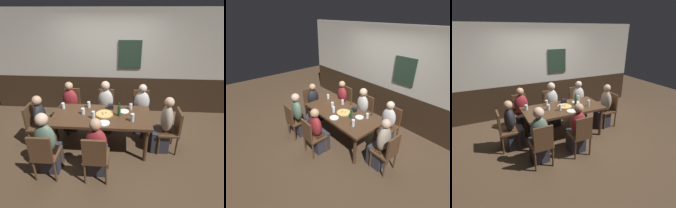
{
  "view_description": "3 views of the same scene",
  "coord_description": "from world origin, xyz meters",
  "views": [
    {
      "loc": [
        0.41,
        -3.03,
        2.51
      ],
      "look_at": [
        0.2,
        0.02,
        0.98
      ],
      "focal_mm": 29.69,
      "sensor_mm": 36.0,
      "label": 1
    },
    {
      "loc": [
        2.67,
        -2.36,
        2.84
      ],
      "look_at": [
        -0.15,
        0.02,
        0.9
      ],
      "focal_mm": 28.07,
      "sensor_mm": 36.0,
      "label": 2
    },
    {
      "loc": [
        -1.69,
        -3.68,
        2.43
      ],
      "look_at": [
        0.0,
        -0.05,
        0.84
      ],
      "focal_mm": 30.27,
      "sensor_mm": 36.0,
      "label": 3
    }
  ],
  "objects": [
    {
      "name": "ground_plane",
      "position": [
        0.0,
        0.0,
        0.0
      ],
      "size": [
        12.0,
        12.0,
        0.0
      ],
      "primitive_type": "plane",
      "color": "#4C3826"
    },
    {
      "name": "wall_back",
      "position": [
        0.0,
        1.65,
        1.3
      ],
      "size": [
        6.4,
        0.13,
        2.6
      ],
      "color": "#332316",
      "rests_on": "ground_plane"
    },
    {
      "name": "dining_table",
      "position": [
        0.0,
        0.0,
        0.66
      ],
      "size": [
        1.85,
        0.87,
        0.74
      ],
      "color": "#472D1C",
      "rests_on": "ground_plane"
    },
    {
      "name": "chair_right_far",
      "position": [
        0.82,
        0.85,
        0.5
      ],
      "size": [
        0.4,
        0.4,
        0.88
      ],
      "color": "#513521",
      "rests_on": "ground_plane"
    },
    {
      "name": "chair_mid_near",
      "position": [
        0.0,
        -0.85,
        0.5
      ],
      "size": [
        0.4,
        0.4,
        0.88
      ],
      "color": "#513521",
      "rests_on": "ground_plane"
    },
    {
      "name": "chair_left_near",
      "position": [
        -0.82,
        -0.85,
        0.5
      ],
      "size": [
        0.4,
        0.4,
        0.88
      ],
      "color": "#513521",
      "rests_on": "ground_plane"
    },
    {
      "name": "chair_head_east",
      "position": [
        1.34,
        0.0,
        0.5
      ],
      "size": [
        0.4,
        0.4,
        0.88
      ],
      "color": "#513521",
      "rests_on": "ground_plane"
    },
    {
      "name": "chair_mid_far",
      "position": [
        0.0,
        0.85,
        0.5
      ],
      "size": [
        0.4,
        0.4,
        0.88
      ],
      "color": "#513521",
      "rests_on": "ground_plane"
    },
    {
      "name": "chair_head_west",
      "position": [
        -1.34,
        0.0,
        0.5
      ],
      "size": [
        0.4,
        0.4,
        0.88
      ],
      "color": "#513521",
      "rests_on": "ground_plane"
    },
    {
      "name": "chair_left_far",
      "position": [
        -0.82,
        0.85,
        0.5
      ],
      "size": [
        0.4,
        0.4,
        0.88
      ],
      "color": "#513521",
      "rests_on": "ground_plane"
    },
    {
      "name": "person_right_far",
      "position": [
        0.82,
        0.69,
        0.46
      ],
      "size": [
        0.34,
        0.37,
        1.11
      ],
      "color": "#2D2D38",
      "rests_on": "ground_plane"
    },
    {
      "name": "person_mid_near",
      "position": [
        0.0,
        -0.68,
        0.46
      ],
      "size": [
        0.34,
        0.37,
        1.1
      ],
      "color": "#2D2D38",
      "rests_on": "ground_plane"
    },
    {
      "name": "person_left_near",
      "position": [
        -0.82,
        -0.69,
        0.49
      ],
      "size": [
        0.34,
        0.37,
        1.16
      ],
      "color": "#2D2D38",
      "rests_on": "ground_plane"
    },
    {
      "name": "person_head_east",
      "position": [
        1.18,
        0.0,
        0.48
      ],
      "size": [
        0.37,
        0.34,
        1.15
      ],
      "color": "#2D2D38",
      "rests_on": "ground_plane"
    },
    {
      "name": "person_mid_far",
      "position": [
        -0.0,
        0.69,
        0.49
      ],
      "size": [
        0.34,
        0.37,
        1.16
      ],
      "color": "#2D2D38",
      "rests_on": "ground_plane"
    },
    {
      "name": "person_head_west",
      "position": [
        -1.18,
        0.0,
        0.46
      ],
      "size": [
        0.37,
        0.34,
        1.1
      ],
      "color": "#2D2D38",
      "rests_on": "ground_plane"
    },
    {
      "name": "person_left_far",
      "position": [
        -0.82,
        0.69,
        0.47
      ],
      "size": [
        0.34,
        0.37,
        1.12
      ],
      "color": "#2D2D38",
      "rests_on": "ground_plane"
    },
    {
      "name": "pizza",
      "position": [
        0.05,
        0.03,
        0.75
      ],
      "size": [
        0.34,
        0.34,
        0.03
      ],
      "color": "tan",
      "rests_on": "dining_table"
    },
    {
      "name": "pint_glass_amber",
      "position": [
        -0.13,
        -0.13,
        0.8
      ],
      "size": [
        0.07,
        0.07,
        0.14
      ],
      "color": "silver",
      "rests_on": "dining_table"
    },
    {
      "name": "highball_clear",
      "position": [
        -0.3,
        0.3,
        0.79
      ],
      "size": [
        0.07,
        0.07,
        0.13
      ],
      "color": "silver",
      "rests_on": "dining_table"
    },
    {
      "name": "beer_glass_half",
      "position": [
        -0.36,
        0.02,
        0.79
      ],
      "size": [
        0.07,
        0.07,
        0.12
      ],
      "color": "silver",
      "rests_on": "dining_table"
    },
    {
      "name": "pint_glass_stout",
      "position": [
        0.57,
        -0.18,
        0.81
      ],
      "size": [
        0.07,
        0.07,
        0.15
      ],
      "color": "silver",
      "rests_on": "dining_table"
    },
    {
      "name": "pint_glass_pale",
      "position": [
        -0.81,
        0.22,
        0.8
      ],
      "size": [
        0.07,
        0.07,
        0.12
      ],
      "color": "silver",
      "rests_on": "dining_table"
    },
    {
      "name": "tumbler_water",
      "position": [
        0.56,
        0.28,
        0.79
      ],
      "size": [
        0.06,
        0.06,
        0.12
      ],
      "color": "silver",
      "rests_on": "dining_table"
    },
    {
      "name": "beer_bottle_green",
      "position": [
        0.33,
        -0.0,
        0.85
      ],
      "size": [
        0.06,
        0.06,
        0.27
      ],
      "color": "#194723",
      "rests_on": "dining_table"
    },
    {
      "name": "plate_white_large",
      "position": [
        0.07,
        -0.28,
        0.75
      ],
      "size": [
        0.21,
        0.21,
        0.01
      ],
      "primitive_type": "cylinder",
      "color": "white",
      "rests_on": "dining_table"
    },
    {
      "name": "plate_white_small",
      "position": [
        0.43,
        0.17,
        0.75
      ],
      "size": [
        0.19,
        0.19,
        0.01
      ],
      "primitive_type": "cylinder",
      "color": "white",
      "rests_on": "dining_table"
    },
    {
      "name": "condiment_caddy",
      "position": [
        0.15,
        0.28,
        0.79
      ],
      "size": [
        0.11,
        0.09,
        0.09
      ],
      "primitive_type": "cube",
      "color": "black",
      "rests_on": "dining_table"
    }
  ]
}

